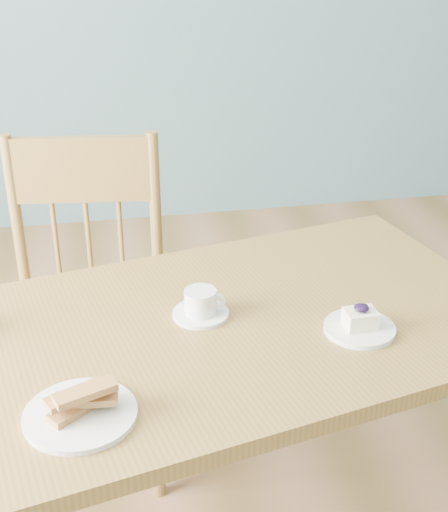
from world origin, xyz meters
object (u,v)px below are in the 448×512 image
Objects in this scene: dining_table at (222,349)px; coffee_cup at (201,305)px; dining_chair at (88,309)px; biscotti_plate at (80,408)px; cheesecake_plate_near at (360,324)px.

dining_table is 11.31× the size of coffee_cup.
dining_chair is 0.78m from biscotti_plate.
biscotti_plate is (-0.60, -0.18, 0.00)m from cheesecake_plate_near.
coffee_cup is (-0.33, 0.13, 0.01)m from cheesecake_plate_near.
cheesecake_plate_near is at bearing -36.32° from dining_chair.
dining_chair reaches higher than dining_table.
cheesecake_plate_near is 1.22× the size of coffee_cup.
dining_table is at bearing 40.85° from biscotti_plate.
biscotti_plate reaches higher than cheesecake_plate_near.
dining_table is 0.32m from cheesecake_plate_near.
dining_chair reaches higher than cheesecake_plate_near.
cheesecake_plate_near is (0.29, -0.09, 0.09)m from dining_table.
dining_chair is 0.56m from coffee_cup.
coffee_cup reaches higher than dining_table.
dining_chair is 0.85m from cheesecake_plate_near.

